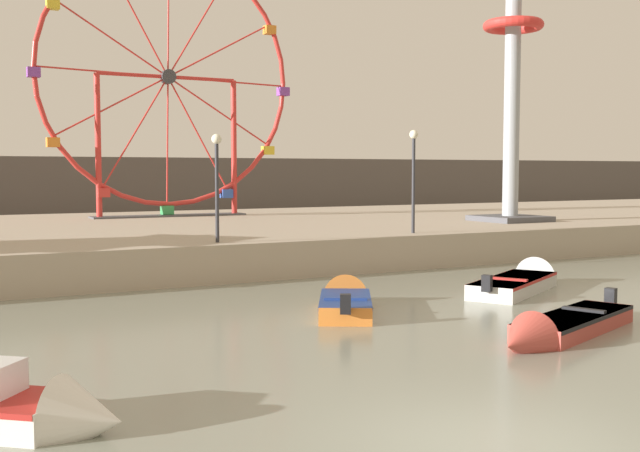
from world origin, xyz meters
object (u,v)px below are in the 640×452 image
motorboat_orange_hull (345,301)px  motorboat_faded_red (556,329)px  ferris_wheel_red_frame (168,81)px  promenade_lamp_near (414,165)px  drop_tower_steel_tower (512,90)px  promenade_lamp_far (217,170)px  motorboat_pale_grey (524,281)px

motorboat_orange_hull → motorboat_faded_red: (2.15, -4.98, -0.02)m
ferris_wheel_red_frame → promenade_lamp_near: bearing=-71.5°
motorboat_faded_red → drop_tower_steel_tower: (12.13, 14.91, 6.81)m
motorboat_orange_hull → promenade_lamp_far: 7.23m
motorboat_faded_red → promenade_lamp_far: size_ratio=1.49×
motorboat_pale_grey → drop_tower_steel_tower: 14.02m
motorboat_pale_grey → promenade_lamp_near: bearing=58.8°
motorboat_faded_red → motorboat_orange_hull: bearing=-87.4°
drop_tower_steel_tower → promenade_lamp_far: (-15.25, -3.55, -3.55)m
motorboat_pale_grey → ferris_wheel_red_frame: ferris_wheel_red_frame is taller
motorboat_pale_grey → promenade_lamp_near: (0.21, 5.99, 3.43)m
motorboat_faded_red → drop_tower_steel_tower: size_ratio=0.44×
drop_tower_steel_tower → ferris_wheel_red_frame: bearing=139.3°
motorboat_faded_red → ferris_wheel_red_frame: (-0.25, 25.57, 7.61)m
motorboat_pale_grey → ferris_wheel_red_frame: (-4.51, 20.06, 7.59)m
motorboat_pale_grey → promenade_lamp_far: size_ratio=1.50×
ferris_wheel_red_frame → drop_tower_steel_tower: (12.38, -10.66, -0.79)m
motorboat_faded_red → ferris_wheel_red_frame: 26.68m
motorboat_orange_hull → drop_tower_steel_tower: (14.28, 9.93, 6.80)m
motorboat_orange_hull → ferris_wheel_red_frame: bearing=24.8°
promenade_lamp_far → drop_tower_steel_tower: bearing=13.1°
drop_tower_steel_tower → promenade_lamp_far: drop_tower_steel_tower is taller
promenade_lamp_far → motorboat_orange_hull: bearing=-81.4°
ferris_wheel_red_frame → promenade_lamp_near: (4.72, -14.06, -4.16)m
promenade_lamp_near → motorboat_orange_hull: bearing=-135.4°
motorboat_orange_hull → drop_tower_steel_tower: drop_tower_steel_tower is taller
ferris_wheel_red_frame → motorboat_orange_hull: bearing=-95.3°
drop_tower_steel_tower → promenade_lamp_far: size_ratio=3.43×
drop_tower_steel_tower → promenade_lamp_near: (-7.66, -3.40, -3.37)m
motorboat_orange_hull → promenade_lamp_near: bearing=-15.3°
promenade_lamp_near → drop_tower_steel_tower: bearing=23.9°
drop_tower_steel_tower → promenade_lamp_near: bearing=-156.1°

